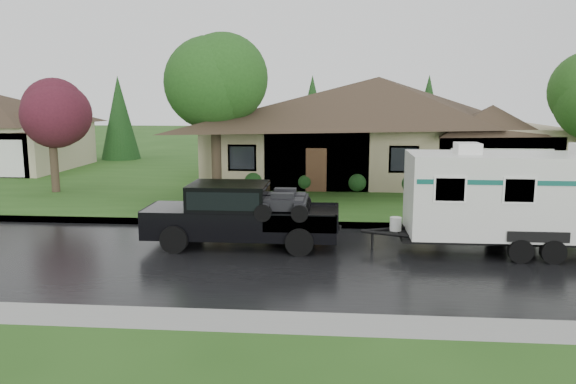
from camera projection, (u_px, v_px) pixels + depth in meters
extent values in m
plane|color=#275019|center=(344.00, 243.00, 18.23)|extent=(140.00, 140.00, 0.00)
cube|color=black|center=(345.00, 261.00, 16.26)|extent=(140.00, 8.00, 0.01)
cube|color=gray|center=(343.00, 225.00, 20.42)|extent=(140.00, 0.50, 0.15)
cube|color=#275019|center=(341.00, 176.00, 32.94)|extent=(140.00, 26.00, 0.15)
cube|color=tan|center=(377.00, 151.00, 31.52)|extent=(18.00, 10.00, 3.00)
pyramid|color=#35291D|center=(379.00, 77.00, 30.83)|extent=(19.44, 10.80, 2.60)
cube|color=tan|center=(490.00, 161.00, 28.15)|extent=(5.76, 4.00, 2.70)
cube|color=tan|center=(21.00, 152.00, 33.33)|extent=(3.20, 4.00, 2.52)
cylinder|color=#382B1E|center=(216.00, 162.00, 25.94)|extent=(0.46, 0.46, 3.12)
sphere|color=#285E1E|center=(215.00, 87.00, 25.36)|extent=(4.30, 4.30, 4.30)
cylinder|color=#382B1E|center=(55.00, 168.00, 26.90)|extent=(0.38, 0.38, 2.33)
sphere|color=#501926|center=(51.00, 114.00, 26.47)|extent=(3.22, 3.22, 3.22)
sphere|color=#143814|center=(254.00, 180.00, 27.61)|extent=(1.00, 1.00, 1.00)
sphere|color=#143814|center=(305.00, 180.00, 27.40)|extent=(1.00, 1.00, 1.00)
sphere|color=#143814|center=(357.00, 181.00, 27.18)|extent=(1.00, 1.00, 1.00)
sphere|color=#143814|center=(410.00, 182.00, 26.97)|extent=(1.00, 1.00, 1.00)
sphere|color=#143814|center=(463.00, 182.00, 26.76)|extent=(1.00, 1.00, 1.00)
sphere|color=#143814|center=(518.00, 183.00, 26.55)|extent=(1.00, 1.00, 1.00)
cube|color=black|center=(242.00, 222.00, 17.80)|extent=(6.03, 2.01, 0.86)
cube|color=black|center=(173.00, 212.00, 17.94)|extent=(1.61, 1.96, 0.35)
cube|color=black|center=(229.00, 198.00, 17.70)|extent=(2.41, 1.89, 0.90)
cube|color=black|center=(229.00, 196.00, 17.69)|extent=(2.21, 1.93, 0.55)
cube|color=black|center=(302.00, 217.00, 17.60)|extent=(2.21, 1.91, 0.06)
cylinder|color=black|center=(174.00, 239.00, 17.05)|extent=(0.84, 0.32, 0.84)
cylinder|color=black|center=(191.00, 225.00, 18.98)|extent=(0.84, 0.32, 0.84)
cylinder|color=black|center=(299.00, 242.00, 16.73)|extent=(0.84, 0.32, 0.84)
cylinder|color=black|center=(303.00, 227.00, 18.66)|extent=(0.84, 0.32, 0.84)
cube|color=silver|center=(526.00, 195.00, 16.89)|extent=(7.03, 2.41, 2.46)
cube|color=black|center=(523.00, 239.00, 17.13)|extent=(7.43, 1.21, 0.14)
cube|color=#0B5045|center=(528.00, 177.00, 16.80)|extent=(6.89, 2.43, 0.14)
cube|color=white|center=(468.00, 148.00, 16.81)|extent=(0.70, 0.80, 0.32)
cylinder|color=black|center=(520.00, 251.00, 16.01)|extent=(0.70, 0.24, 0.70)
cylinder|color=black|center=(497.00, 231.00, 18.34)|extent=(0.70, 0.24, 0.70)
cylinder|color=black|center=(553.00, 252.00, 15.93)|extent=(0.70, 0.24, 0.70)
cylinder|color=black|center=(526.00, 232.00, 18.26)|extent=(0.70, 0.24, 0.70)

